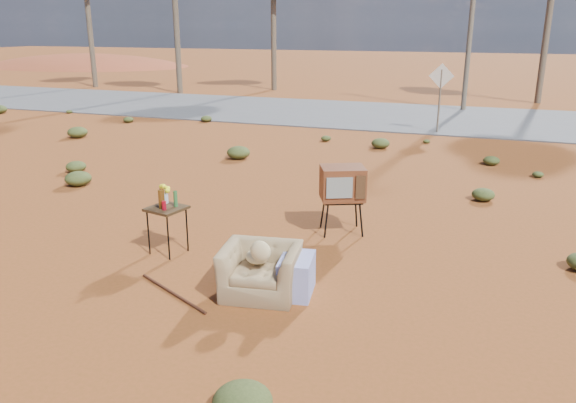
% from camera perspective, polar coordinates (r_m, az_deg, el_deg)
% --- Properties ---
extents(ground, '(140.00, 140.00, 0.00)m').
position_cam_1_polar(ground, '(7.90, -4.86, -7.46)').
color(ground, brown).
rests_on(ground, ground).
extents(highway, '(140.00, 7.00, 0.04)m').
position_cam_1_polar(highway, '(21.95, 11.72, 8.47)').
color(highway, '#565659').
rests_on(highway, ground).
extents(dirt_mound, '(26.00, 18.00, 2.00)m').
position_cam_1_polar(dirt_mound, '(52.36, -19.92, 12.84)').
color(dirt_mound, '#953E24').
rests_on(dirt_mound, ground).
extents(armchair, '(1.22, 0.89, 0.85)m').
position_cam_1_polar(armchair, '(7.20, -2.14, -6.46)').
color(armchair, olive).
rests_on(armchair, ground).
extents(tv_unit, '(0.86, 0.78, 1.13)m').
position_cam_1_polar(tv_unit, '(9.22, 5.56, 1.76)').
color(tv_unit, black).
rests_on(tv_unit, ground).
extents(side_table, '(0.60, 0.60, 1.02)m').
position_cam_1_polar(side_table, '(8.59, -12.30, -0.33)').
color(side_table, '#362513').
rests_on(side_table, ground).
extents(rusty_bar, '(1.33, 0.70, 0.04)m').
position_cam_1_polar(rusty_bar, '(7.48, -11.64, -9.08)').
color(rusty_bar, '#471E13').
rests_on(rusty_bar, ground).
extents(road_sign, '(0.78, 0.06, 2.19)m').
position_cam_1_polar(road_sign, '(18.64, 15.25, 11.28)').
color(road_sign, brown).
rests_on(road_sign, ground).
extents(utility_pole_center, '(1.40, 0.20, 8.00)m').
position_cam_1_polar(utility_pole_center, '(24.02, 18.27, 18.63)').
color(utility_pole_center, brown).
rests_on(utility_pole_center, ground).
extents(scrub_patch, '(17.49, 8.07, 0.33)m').
position_cam_1_polar(scrub_patch, '(11.99, 0.25, 2.10)').
color(scrub_patch, '#464F22').
rests_on(scrub_patch, ground).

